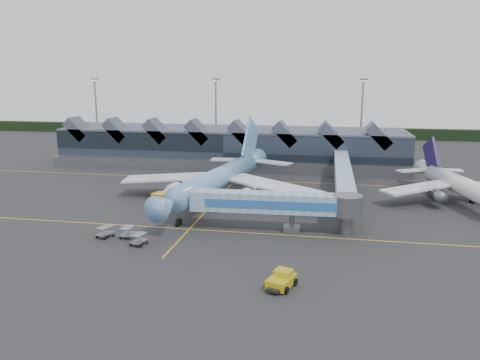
% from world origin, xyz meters
% --- Properties ---
extents(ground, '(260.00, 260.00, 0.00)m').
position_xyz_m(ground, '(0.00, 0.00, 0.00)').
color(ground, '#29292B').
rests_on(ground, ground).
extents(taxi_stripes, '(120.00, 60.00, 0.01)m').
position_xyz_m(taxi_stripes, '(0.00, 10.00, 0.01)').
color(taxi_stripes, gold).
rests_on(taxi_stripes, ground).
extents(tree_line_far, '(260.00, 4.00, 4.00)m').
position_xyz_m(tree_line_far, '(0.00, 110.00, 2.00)').
color(tree_line_far, black).
rests_on(tree_line_far, ground).
extents(terminal, '(90.00, 22.25, 12.52)m').
position_xyz_m(terminal, '(-5.07, 47.35, 4.88)').
color(terminal, black).
rests_on(terminal, ground).
extents(light_masts, '(132.40, 42.56, 22.45)m').
position_xyz_m(light_masts, '(21.00, 62.80, 12.49)').
color(light_masts, gray).
rests_on(light_masts, ground).
extents(main_airliner, '(39.43, 45.87, 14.78)m').
position_xyz_m(main_airliner, '(0.82, 9.97, 4.34)').
color(main_airliner, '#73B0E8').
rests_on(main_airliner, ground).
extents(regional_jet, '(28.93, 32.16, 11.14)m').
position_xyz_m(regional_jet, '(44.22, 15.96, 3.53)').
color(regional_jet, silver).
rests_on(regional_jet, ground).
extents(jet_bridge, '(25.55, 4.78, 6.02)m').
position_xyz_m(jet_bridge, '(14.42, -6.17, 4.22)').
color(jet_bridge, '#7FACD4').
rests_on(jet_bridge, ground).
extents(fuel_truck, '(5.86, 9.99, 3.41)m').
position_xyz_m(fuel_truck, '(-6.52, 5.02, 1.91)').
color(fuel_truck, black).
rests_on(fuel_truck, ground).
extents(pushback_tug, '(3.57, 4.55, 1.84)m').
position_xyz_m(pushback_tug, '(15.88, -25.57, 0.82)').
color(pushback_tug, gold).
rests_on(pushback_tug, ground).
extents(baggage_carts, '(8.14, 5.07, 1.62)m').
position_xyz_m(baggage_carts, '(-7.75, -14.41, 0.91)').
color(baggage_carts, gray).
rests_on(baggage_carts, ground).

